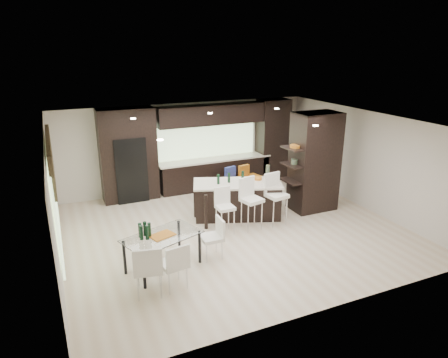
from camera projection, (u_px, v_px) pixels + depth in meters
name	position (u px, v px, depth m)	size (l,w,h in m)	color
ground	(234.00, 230.00, 9.92)	(8.00, 8.00, 0.00)	beige
back_wall	(187.00, 146.00, 12.53)	(8.00, 0.02, 2.70)	beige
left_wall	(53.00, 204.00, 7.97)	(0.02, 7.00, 2.70)	beige
right_wall	(365.00, 160.00, 11.01)	(0.02, 7.00, 2.70)	beige
ceiling	(235.00, 122.00, 9.06)	(8.00, 7.00, 0.02)	white
window_left	(55.00, 200.00, 8.16)	(0.04, 3.20, 1.90)	#B2D199
window_back	(205.00, 138.00, 12.66)	(3.40, 0.04, 1.20)	#B2D199
stone_accent	(50.00, 157.00, 7.89)	(0.08, 3.00, 0.80)	brown
ceiling_spots	(230.00, 121.00, 9.29)	(4.00, 3.00, 0.02)	white
back_cabinetry	(206.00, 147.00, 12.44)	(6.80, 0.68, 2.70)	black
refrigerator	(130.00, 169.00, 11.61)	(0.90, 0.68, 1.90)	black
partition_column	(315.00, 162.00, 10.83)	(1.20, 0.80, 2.70)	black
kitchen_island	(237.00, 199.00, 10.57)	(2.28, 0.98, 0.95)	black
stool_left	(225.00, 215.00, 9.62)	(0.41, 0.41, 0.92)	white
stool_mid	(252.00, 209.00, 9.85)	(0.46, 0.46, 1.04)	white
stool_right	(276.00, 204.00, 10.11)	(0.47, 0.47, 1.06)	white
bench	(242.00, 186.00, 12.20)	(1.34, 0.52, 0.52)	black
floor_vase	(267.00, 188.00, 10.97)	(0.47, 0.47, 1.29)	#434F39
dining_table	(163.00, 252.00, 8.11)	(1.52, 0.85, 0.73)	white
chair_near	(173.00, 267.00, 7.44)	(0.47, 0.47, 0.87)	white
chair_far	(149.00, 271.00, 7.23)	(0.51, 0.51, 0.95)	white
chair_end	(211.00, 240.00, 8.49)	(0.45, 0.45, 0.82)	white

